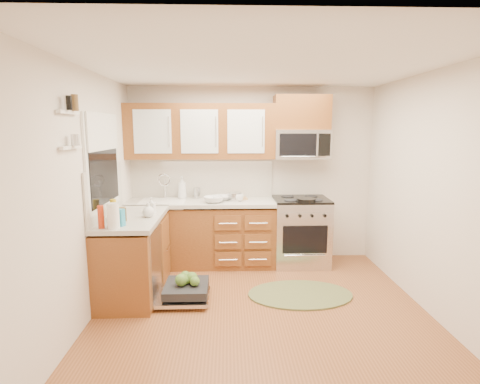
{
  "coord_description": "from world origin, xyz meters",
  "views": [
    {
      "loc": [
        -0.35,
        -3.69,
        1.91
      ],
      "look_at": [
        -0.2,
        0.85,
        1.14
      ],
      "focal_mm": 28.0,
      "sensor_mm": 36.0,
      "label": 1
    }
  ],
  "objects_px": {
    "upper_cabinets": "(200,132)",
    "range": "(300,231)",
    "bowl_a": "(221,198)",
    "sink": "(163,210)",
    "stock_pot": "(235,197)",
    "cutting_board": "(237,198)",
    "rug": "(300,294)",
    "cup": "(238,198)",
    "skillet": "(306,200)",
    "paper_towel_roll": "(113,216)",
    "microwave": "(301,144)",
    "bowl_b": "(214,200)",
    "dishwasher": "(183,292)"
  },
  "relations": [
    {
      "from": "microwave",
      "to": "cutting_board",
      "type": "relative_size",
      "value": 2.81
    },
    {
      "from": "upper_cabinets",
      "to": "dishwasher",
      "type": "xyz_separation_m",
      "value": [
        -0.13,
        -1.27,
        -1.77
      ]
    },
    {
      "from": "rug",
      "to": "paper_towel_roll",
      "type": "distance_m",
      "value": 2.27
    },
    {
      "from": "stock_pot",
      "to": "bowl_b",
      "type": "relative_size",
      "value": 0.71
    },
    {
      "from": "stock_pot",
      "to": "bowl_a",
      "type": "xyz_separation_m",
      "value": [
        -0.18,
        0.05,
        -0.03
      ]
    },
    {
      "from": "stock_pot",
      "to": "microwave",
      "type": "bearing_deg",
      "value": 8.21
    },
    {
      "from": "range",
      "to": "dishwasher",
      "type": "height_order",
      "value": "range"
    },
    {
      "from": "rug",
      "to": "bowl_a",
      "type": "relative_size",
      "value": 4.65
    },
    {
      "from": "upper_cabinets",
      "to": "bowl_b",
      "type": "distance_m",
      "value": 0.97
    },
    {
      "from": "cup",
      "to": "cutting_board",
      "type": "bearing_deg",
      "value": 92.55
    },
    {
      "from": "paper_towel_roll",
      "to": "bowl_a",
      "type": "xyz_separation_m",
      "value": [
        1.05,
        1.49,
        -0.1
      ]
    },
    {
      "from": "cup",
      "to": "rug",
      "type": "bearing_deg",
      "value": -55.28
    },
    {
      "from": "range",
      "to": "stock_pot",
      "type": "xyz_separation_m",
      "value": [
        -0.94,
        -0.02,
        0.51
      ]
    },
    {
      "from": "sink",
      "to": "skillet",
      "type": "height_order",
      "value": "skillet"
    },
    {
      "from": "rug",
      "to": "upper_cabinets",
      "type": "bearing_deg",
      "value": 135.36
    },
    {
      "from": "rug",
      "to": "cup",
      "type": "xyz_separation_m",
      "value": [
        -0.69,
        1.0,
        0.97
      ]
    },
    {
      "from": "range",
      "to": "rug",
      "type": "xyz_separation_m",
      "value": [
        -0.19,
        -1.05,
        -0.46
      ]
    },
    {
      "from": "stock_pot",
      "to": "cutting_board",
      "type": "distance_m",
      "value": 0.15
    },
    {
      "from": "stock_pot",
      "to": "sink",
      "type": "bearing_deg",
      "value": 179.7
    },
    {
      "from": "upper_cabinets",
      "to": "range",
      "type": "relative_size",
      "value": 2.16
    },
    {
      "from": "paper_towel_roll",
      "to": "cup",
      "type": "distance_m",
      "value": 1.9
    },
    {
      "from": "cutting_board",
      "to": "paper_towel_roll",
      "type": "relative_size",
      "value": 1.05
    },
    {
      "from": "rug",
      "to": "cutting_board",
      "type": "relative_size",
      "value": 4.5
    },
    {
      "from": "cutting_board",
      "to": "bowl_b",
      "type": "distance_m",
      "value": 0.42
    },
    {
      "from": "upper_cabinets",
      "to": "sink",
      "type": "bearing_deg",
      "value": -163.55
    },
    {
      "from": "upper_cabinets",
      "to": "rug",
      "type": "bearing_deg",
      "value": -44.64
    },
    {
      "from": "microwave",
      "to": "dishwasher",
      "type": "relative_size",
      "value": 1.09
    },
    {
      "from": "range",
      "to": "stock_pot",
      "type": "relative_size",
      "value": 4.96
    },
    {
      "from": "range",
      "to": "stock_pot",
      "type": "bearing_deg",
      "value": -179.07
    },
    {
      "from": "upper_cabinets",
      "to": "sink",
      "type": "xyz_separation_m",
      "value": [
        -0.52,
        -0.16,
        -1.07
      ]
    },
    {
      "from": "bowl_a",
      "to": "range",
      "type": "bearing_deg",
      "value": -1.86
    },
    {
      "from": "cutting_board",
      "to": "cup",
      "type": "bearing_deg",
      "value": -87.45
    },
    {
      "from": "sink",
      "to": "range",
      "type": "bearing_deg",
      "value": 0.3
    },
    {
      "from": "range",
      "to": "bowl_a",
      "type": "relative_size",
      "value": 3.63
    },
    {
      "from": "upper_cabinets",
      "to": "stock_pot",
      "type": "height_order",
      "value": "upper_cabinets"
    },
    {
      "from": "microwave",
      "to": "skillet",
      "type": "distance_m",
      "value": 0.82
    },
    {
      "from": "sink",
      "to": "rug",
      "type": "height_order",
      "value": "sink"
    },
    {
      "from": "rug",
      "to": "bowl_b",
      "type": "relative_size",
      "value": 4.5
    },
    {
      "from": "skillet",
      "to": "bowl_b",
      "type": "relative_size",
      "value": 0.92
    },
    {
      "from": "skillet",
      "to": "stock_pot",
      "type": "bearing_deg",
      "value": 166.12
    },
    {
      "from": "skillet",
      "to": "stock_pot",
      "type": "xyz_separation_m",
      "value": [
        -0.95,
        0.23,
        0.01
      ]
    },
    {
      "from": "dishwasher",
      "to": "stock_pot",
      "type": "bearing_deg",
      "value": 61.58
    },
    {
      "from": "range",
      "to": "bowl_b",
      "type": "xyz_separation_m",
      "value": [
        -1.22,
        -0.14,
        0.49
      ]
    },
    {
      "from": "microwave",
      "to": "range",
      "type": "bearing_deg",
      "value": -90.0
    },
    {
      "from": "dishwasher",
      "to": "sink",
      "type": "bearing_deg",
      "value": 109.2
    },
    {
      "from": "paper_towel_roll",
      "to": "bowl_a",
      "type": "height_order",
      "value": "paper_towel_roll"
    },
    {
      "from": "microwave",
      "to": "skillet",
      "type": "xyz_separation_m",
      "value": [
        0.01,
        -0.37,
        -0.73
      ]
    },
    {
      "from": "cutting_board",
      "to": "bowl_a",
      "type": "distance_m",
      "value": 0.24
    },
    {
      "from": "skillet",
      "to": "paper_towel_roll",
      "type": "bearing_deg",
      "value": -151.23
    },
    {
      "from": "range",
      "to": "skillet",
      "type": "bearing_deg",
      "value": -86.83
    }
  ]
}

